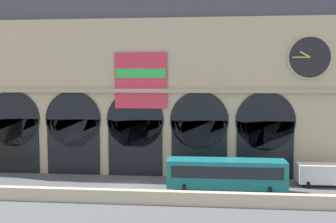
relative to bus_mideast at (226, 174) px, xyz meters
name	(u,v)px	position (x,y,z in m)	size (l,w,h in m)	color
ground_plane	(126,188)	(-9.62, 0.62, -1.78)	(200.00, 200.00, 0.00)	#54565B
quay_parapet_wall	(115,196)	(-9.62, -4.07, -1.21)	(90.00, 0.70, 1.15)	beige
station_building	(139,82)	(-9.60, 8.30, 8.51)	(43.37, 5.77, 21.13)	#BCAD8C
bus_mideast	(226,174)	(0.00, 0.00, 0.00)	(11.00, 3.25, 3.10)	#19727A
van_east	(324,174)	(9.83, 3.13, -0.54)	(5.20, 2.48, 2.20)	white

